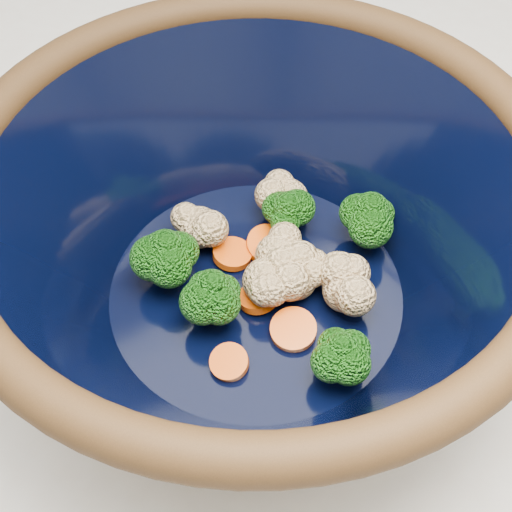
# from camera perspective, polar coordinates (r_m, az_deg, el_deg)

# --- Properties ---
(counter) EXTENTS (1.20, 1.20, 0.90)m
(counter) POSITION_cam_1_polar(r_m,az_deg,el_deg) (0.94, 2.33, -19.73)
(counter) COLOR beige
(counter) RESTS_ON ground
(mixing_bowl) EXTENTS (0.39, 0.39, 0.16)m
(mixing_bowl) POSITION_cam_1_polar(r_m,az_deg,el_deg) (0.46, 0.00, 1.23)
(mixing_bowl) COLOR black
(mixing_bowl) RESTS_ON counter
(vegetable_pile) EXTENTS (0.18, 0.18, 0.05)m
(vegetable_pile) POSITION_cam_1_polar(r_m,az_deg,el_deg) (0.49, 1.51, -0.19)
(vegetable_pile) COLOR #608442
(vegetable_pile) RESTS_ON mixing_bowl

